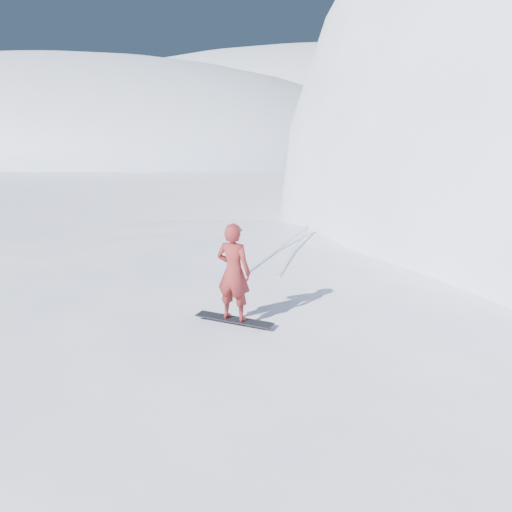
# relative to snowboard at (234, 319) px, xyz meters

# --- Properties ---
(ground) EXTENTS (400.00, 400.00, 0.00)m
(ground) POSITION_rel_snowboard_xyz_m (-0.55, 0.37, -2.41)
(ground) COLOR white
(ground) RESTS_ON ground
(near_ridge) EXTENTS (36.00, 28.00, 4.80)m
(near_ridge) POSITION_rel_snowboard_xyz_m (0.45, 3.37, -2.41)
(near_ridge) COLOR white
(near_ridge) RESTS_ON ground
(far_ridge_a) EXTENTS (120.00, 70.00, 28.00)m
(far_ridge_a) POSITION_rel_snowboard_xyz_m (-70.55, 60.37, -2.41)
(far_ridge_a) COLOR white
(far_ridge_a) RESTS_ON ground
(far_ridge_c) EXTENTS (140.00, 90.00, 36.00)m
(far_ridge_c) POSITION_rel_snowboard_xyz_m (-40.55, 110.37, -2.41)
(far_ridge_c) COLOR white
(far_ridge_c) RESTS_ON ground
(wind_bumps) EXTENTS (16.00, 14.40, 1.00)m
(wind_bumps) POSITION_rel_snowboard_xyz_m (-1.11, 2.49, -2.41)
(wind_bumps) COLOR white
(wind_bumps) RESTS_ON ground
(snowboard) EXTENTS (1.66, 0.34, 0.03)m
(snowboard) POSITION_rel_snowboard_xyz_m (0.00, 0.00, 0.00)
(snowboard) COLOR black
(snowboard) RESTS_ON near_ridge
(snowboarder) EXTENTS (0.73, 0.49, 1.98)m
(snowboarder) POSITION_rel_snowboard_xyz_m (0.00, 0.00, 1.00)
(snowboarder) COLOR maroon
(snowboarder) RESTS_ON snowboard
(board_tracks) EXTENTS (1.56, 5.97, 0.04)m
(board_tracks) POSITION_rel_snowboard_xyz_m (-1.34, 5.95, 0.01)
(board_tracks) COLOR silver
(board_tracks) RESTS_ON ground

